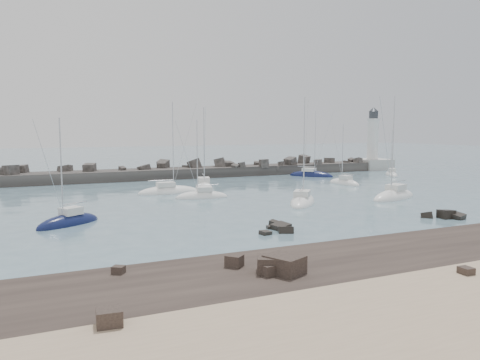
# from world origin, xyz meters

# --- Properties ---
(ground) EXTENTS (400.00, 400.00, 0.00)m
(ground) POSITION_xyz_m (0.00, 0.00, 0.00)
(ground) COLOR slate
(ground) RESTS_ON ground
(rock_shelf) EXTENTS (140.00, 12.00, 1.88)m
(rock_shelf) POSITION_xyz_m (-0.30, -22.02, 0.02)
(rock_shelf) COLOR black
(rock_shelf) RESTS_ON ground
(rock_cluster_near) EXTENTS (3.67, 4.47, 1.48)m
(rock_cluster_near) POSITION_xyz_m (-3.56, -9.64, -0.01)
(rock_cluster_near) COLOR black
(rock_cluster_near) RESTS_ON ground
(rock_cluster_far) EXTENTS (3.73, 3.65, 1.44)m
(rock_cluster_far) POSITION_xyz_m (14.63, -11.44, 0.19)
(rock_cluster_far) COLOR black
(rock_cluster_far) RESTS_ON ground
(breakwater) EXTENTS (115.00, 7.25, 5.06)m
(breakwater) POSITION_xyz_m (-6.94, 38.01, 0.30)
(breakwater) COLOR #322F2D
(breakwater) RESTS_ON ground
(lighthouse) EXTENTS (7.00, 7.00, 14.60)m
(lighthouse) POSITION_xyz_m (47.00, 38.00, 3.09)
(lighthouse) COLOR #B0B0AA
(lighthouse) RESTS_ON ground
(sailboat_2) EXTENTS (6.80, 5.47, 10.99)m
(sailboat_2) POSITION_xyz_m (-20.56, 0.80, 0.15)
(sailboat_2) COLOR #0F1741
(sailboat_2) RESTS_ON ground
(sailboat_3) EXTENTS (8.86, 2.98, 13.82)m
(sailboat_3) POSITION_xyz_m (-5.91, 18.12, 0.13)
(sailboat_3) COLOR white
(sailboat_3) RESTS_ON ground
(sailboat_4) EXTENTS (7.20, 3.31, 11.09)m
(sailboat_4) POSITION_xyz_m (-3.22, 11.81, 0.13)
(sailboat_4) COLOR white
(sailboat_4) RESTS_ON ground
(sailboat_5) EXTENTS (4.74, 8.71, 13.31)m
(sailboat_5) POSITION_xyz_m (0.18, 20.29, 0.15)
(sailboat_5) COLOR white
(sailboat_5) RESTS_ON ground
(sailboat_6) EXTENTS (7.70, 8.53, 13.89)m
(sailboat_6) POSITION_xyz_m (6.38, 2.48, 0.14)
(sailboat_6) COLOR white
(sailboat_6) RESTS_ON ground
(sailboat_7) EXTENTS (7.43, 8.36, 13.49)m
(sailboat_7) POSITION_xyz_m (25.60, 30.11, 0.13)
(sailboat_7) COLOR #0F1741
(sailboat_7) RESTS_ON ground
(sailboat_8) EXTENTS (9.34, 5.47, 14.23)m
(sailboat_8) POSITION_xyz_m (19.45, 1.05, 0.15)
(sailboat_8) COLOR white
(sailboat_8) RESTS_ON ground
(sailboat_9) EXTENTS (2.76, 6.83, 10.70)m
(sailboat_9) POSITION_xyz_m (23.28, 16.66, 0.14)
(sailboat_9) COLOR white
(sailboat_9) RESTS_ON ground
(sailboat_11) EXTENTS (4.48, 6.07, 9.66)m
(sailboat_11) POSITION_xyz_m (40.34, 24.46, 0.14)
(sailboat_11) COLOR white
(sailboat_11) RESTS_ON ground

